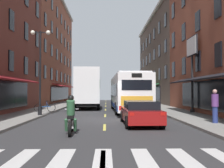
% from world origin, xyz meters
% --- Properties ---
extents(ground_plane, '(34.80, 80.00, 0.10)m').
position_xyz_m(ground_plane, '(0.00, 0.00, -0.05)').
color(ground_plane, '#333335').
extents(lane_centre_dashes, '(0.14, 73.90, 0.01)m').
position_xyz_m(lane_centre_dashes, '(0.00, -0.25, 0.00)').
color(lane_centre_dashes, '#DBCC4C').
rests_on(lane_centre_dashes, ground).
extents(crosswalk_near, '(7.10, 2.80, 0.01)m').
position_xyz_m(crosswalk_near, '(0.00, -10.00, 0.00)').
color(crosswalk_near, silver).
rests_on(crosswalk_near, ground).
extents(sidewalk_left, '(3.00, 80.00, 0.14)m').
position_xyz_m(sidewalk_left, '(-5.90, 0.00, 0.07)').
color(sidewalk_left, gray).
rests_on(sidewalk_left, ground).
extents(sidewalk_right, '(3.00, 80.00, 0.14)m').
position_xyz_m(sidewalk_right, '(5.90, 0.00, 0.07)').
color(sidewalk_right, gray).
rests_on(sidewalk_right, ground).
extents(billboard_sign, '(0.40, 2.45, 6.14)m').
position_xyz_m(billboard_sign, '(7.05, 4.31, 4.70)').
color(billboard_sign, black).
rests_on(billboard_sign, sidewalk_right).
extents(transit_bus, '(2.84, 12.13, 3.26)m').
position_xyz_m(transit_bus, '(2.01, 6.83, 1.71)').
color(transit_bus, white).
rests_on(transit_bus, ground).
extents(box_truck, '(2.73, 7.87, 4.10)m').
position_xyz_m(box_truck, '(-1.87, 10.75, 2.08)').
color(box_truck, black).
rests_on(box_truck, ground).
extents(sedan_near, '(1.98, 4.49, 1.30)m').
position_xyz_m(sedan_near, '(1.93, -2.70, 0.67)').
color(sedan_near, maroon).
rests_on(sedan_near, ground).
extents(sedan_mid, '(2.08, 4.33, 1.30)m').
position_xyz_m(sedan_mid, '(-1.93, 22.93, 0.67)').
color(sedan_mid, '#144723').
rests_on(sedan_mid, ground).
extents(motorcycle_rider, '(0.62, 2.07, 1.66)m').
position_xyz_m(motorcycle_rider, '(-1.42, -5.68, 0.71)').
color(motorcycle_rider, black).
rests_on(motorcycle_rider, ground).
extents(bicycle_near, '(1.68, 0.54, 0.91)m').
position_xyz_m(bicycle_near, '(-4.93, 4.78, 0.50)').
color(bicycle_near, black).
rests_on(bicycle_near, sidewalk_left).
extents(pedestrian_mid, '(0.36, 0.36, 1.78)m').
position_xyz_m(pedestrian_mid, '(5.86, -3.00, 1.06)').
color(pedestrian_mid, navy).
rests_on(pedestrian_mid, sidewalk_right).
extents(street_lamp_twin, '(1.42, 0.32, 6.05)m').
position_xyz_m(street_lamp_twin, '(-4.63, 1.97, 3.47)').
color(street_lamp_twin, black).
rests_on(street_lamp_twin, sidewalk_left).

